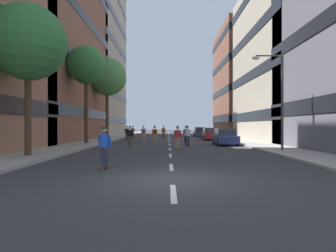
{
  "coord_description": "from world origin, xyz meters",
  "views": [
    {
      "loc": [
        -0.14,
        -9.97,
        1.81
      ],
      "look_at": [
        0.0,
        26.71,
        1.74
      ],
      "focal_mm": 31.94,
      "sensor_mm": 36.0,
      "label": 1
    }
  ],
  "objects_px": {
    "skater_6": "(154,133)",
    "street_tree_near": "(106,77)",
    "skater_4": "(185,133)",
    "skater_7": "(103,145)",
    "parked_car_mid": "(224,137)",
    "parked_car_far": "(199,132)",
    "skater_1": "(142,132)",
    "skater_5": "(176,136)",
    "street_tree_far": "(85,65)",
    "skater_3": "(132,131)",
    "skater_9": "(162,131)",
    "skater_0": "(126,132)",
    "skater_2": "(186,135)",
    "parked_car_near": "(209,134)",
    "street_tree_mid": "(27,43)",
    "skater_8": "(129,135)",
    "streetlamp_right": "(276,91)"
  },
  "relations": [
    {
      "from": "skater_0",
      "to": "skater_6",
      "type": "height_order",
      "value": "same"
    },
    {
      "from": "skater_8",
      "to": "skater_9",
      "type": "xyz_separation_m",
      "value": [
        2.58,
        15.83,
        0.03
      ]
    },
    {
      "from": "street_tree_near",
      "to": "skater_6",
      "type": "relative_size",
      "value": 5.81
    },
    {
      "from": "skater_3",
      "to": "skater_5",
      "type": "relative_size",
      "value": 1.0
    },
    {
      "from": "skater_9",
      "to": "skater_4",
      "type": "bearing_deg",
      "value": -75.76
    },
    {
      "from": "skater_8",
      "to": "skater_7",
      "type": "bearing_deg",
      "value": -87.57
    },
    {
      "from": "skater_4",
      "to": "skater_8",
      "type": "xyz_separation_m",
      "value": [
        -5.05,
        -6.06,
        0.0
      ]
    },
    {
      "from": "street_tree_mid",
      "to": "skater_0",
      "type": "distance_m",
      "value": 20.68
    },
    {
      "from": "parked_car_mid",
      "to": "street_tree_near",
      "type": "height_order",
      "value": "street_tree_near"
    },
    {
      "from": "skater_5",
      "to": "skater_3",
      "type": "bearing_deg",
      "value": 107.04
    },
    {
      "from": "street_tree_far",
      "to": "skater_4",
      "type": "height_order",
      "value": "street_tree_far"
    },
    {
      "from": "street_tree_near",
      "to": "skater_9",
      "type": "height_order",
      "value": "street_tree_near"
    },
    {
      "from": "street_tree_mid",
      "to": "skater_2",
      "type": "distance_m",
      "value": 14.46
    },
    {
      "from": "parked_car_near",
      "to": "parked_car_far",
      "type": "height_order",
      "value": "same"
    },
    {
      "from": "parked_car_mid",
      "to": "skater_3",
      "type": "distance_m",
      "value": 16.84
    },
    {
      "from": "skater_6",
      "to": "street_tree_near",
      "type": "bearing_deg",
      "value": 125.64
    },
    {
      "from": "street_tree_near",
      "to": "skater_9",
      "type": "bearing_deg",
      "value": 19.25
    },
    {
      "from": "parked_car_near",
      "to": "skater_0",
      "type": "bearing_deg",
      "value": -175.89
    },
    {
      "from": "parked_car_far",
      "to": "skater_1",
      "type": "relative_size",
      "value": 2.47
    },
    {
      "from": "skater_0",
      "to": "skater_3",
      "type": "height_order",
      "value": "same"
    },
    {
      "from": "skater_1",
      "to": "skater_7",
      "type": "height_order",
      "value": "same"
    },
    {
      "from": "parked_car_near",
      "to": "street_tree_mid",
      "type": "height_order",
      "value": "street_tree_mid"
    },
    {
      "from": "skater_5",
      "to": "skater_6",
      "type": "relative_size",
      "value": 1.0
    },
    {
      "from": "skater_9",
      "to": "parked_car_mid",
      "type": "bearing_deg",
      "value": -66.06
    },
    {
      "from": "skater_2",
      "to": "street_tree_near",
      "type": "bearing_deg",
      "value": 127.79
    },
    {
      "from": "parked_car_far",
      "to": "skater_3",
      "type": "xyz_separation_m",
      "value": [
        -10.11,
        -8.33,
        0.32
      ]
    },
    {
      "from": "street_tree_far",
      "to": "parked_car_far",
      "type": "bearing_deg",
      "value": 58.0
    },
    {
      "from": "parked_car_far",
      "to": "skater_7",
      "type": "distance_m",
      "value": 37.76
    },
    {
      "from": "skater_4",
      "to": "skater_6",
      "type": "height_order",
      "value": "same"
    },
    {
      "from": "parked_car_mid",
      "to": "parked_car_far",
      "type": "bearing_deg",
      "value": 90.0
    },
    {
      "from": "parked_car_far",
      "to": "skater_8",
      "type": "bearing_deg",
      "value": -109.14
    },
    {
      "from": "parked_car_mid",
      "to": "street_tree_far",
      "type": "bearing_deg",
      "value": 176.18
    },
    {
      "from": "skater_4",
      "to": "skater_7",
      "type": "bearing_deg",
      "value": -103.65
    },
    {
      "from": "skater_4",
      "to": "street_tree_far",
      "type": "bearing_deg",
      "value": -164.89
    },
    {
      "from": "skater_6",
      "to": "skater_8",
      "type": "xyz_separation_m",
      "value": [
        -1.89,
        -4.25,
        -0.03
      ]
    },
    {
      "from": "street_tree_mid",
      "to": "skater_8",
      "type": "bearing_deg",
      "value": 61.21
    },
    {
      "from": "parked_car_far",
      "to": "skater_5",
      "type": "distance_m",
      "value": 26.92
    },
    {
      "from": "parked_car_mid",
      "to": "skater_4",
      "type": "xyz_separation_m",
      "value": [
        -3.4,
        3.48,
        0.29
      ]
    },
    {
      "from": "skater_0",
      "to": "street_tree_mid",
      "type": "bearing_deg",
      "value": -98.0
    },
    {
      "from": "skater_1",
      "to": "streetlamp_right",
      "type": "bearing_deg",
      "value": -57.04
    },
    {
      "from": "parked_car_near",
      "to": "skater_2",
      "type": "relative_size",
      "value": 2.47
    },
    {
      "from": "skater_1",
      "to": "skater_7",
      "type": "xyz_separation_m",
      "value": [
        0.32,
        -23.8,
        -0.03
      ]
    },
    {
      "from": "parked_car_far",
      "to": "street_tree_far",
      "type": "xyz_separation_m",
      "value": [
        -13.07,
        -20.91,
        6.83
      ]
    },
    {
      "from": "parked_car_far",
      "to": "skater_0",
      "type": "bearing_deg",
      "value": -128.39
    },
    {
      "from": "street_tree_far",
      "to": "skater_5",
      "type": "bearing_deg",
      "value": -33.38
    },
    {
      "from": "skater_1",
      "to": "skater_9",
      "type": "distance_m",
      "value": 5.16
    },
    {
      "from": "skater_0",
      "to": "skater_1",
      "type": "height_order",
      "value": "same"
    },
    {
      "from": "parked_car_near",
      "to": "skater_1",
      "type": "xyz_separation_m",
      "value": [
        -8.24,
        -0.87,
        0.32
      ]
    },
    {
      "from": "skater_0",
      "to": "street_tree_near",
      "type": "bearing_deg",
      "value": 145.0
    },
    {
      "from": "skater_3",
      "to": "skater_9",
      "type": "distance_m",
      "value": 4.24
    }
  ]
}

